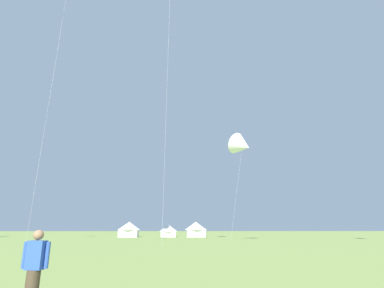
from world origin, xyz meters
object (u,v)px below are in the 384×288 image
Objects in this scene: person_spectator at (34,272)px; festival_tent_center at (168,230)px; festival_tent_left at (196,229)px; festival_tent_right at (129,229)px; kite_white_delta at (242,145)px.

festival_tent_center is at bearing 88.43° from person_spectator.
festival_tent_left is (5.69, -0.00, 0.34)m from festival_tent_center.
person_spectator is at bearing -97.08° from festival_tent_left.
festival_tent_right is 13.83m from festival_tent_left.
kite_white_delta is 3.18× the size of festival_tent_left.
kite_white_delta is 38.21m from person_spectator.
festival_tent_right is (-6.52, 58.86, 0.85)m from person_spectator.
kite_white_delta is 27.74m from festival_tent_left.
kite_white_delta is 8.66× the size of person_spectator.
festival_tent_right is at bearing -180.00° from festival_tent_center.
person_spectator is 59.22m from festival_tent_right.
festival_tent_right reaches higher than person_spectator.
kite_white_delta reaches higher than festival_tent_right.
person_spectator is 0.37× the size of festival_tent_right.
festival_tent_left is (13.83, 0.00, 0.00)m from festival_tent_right.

